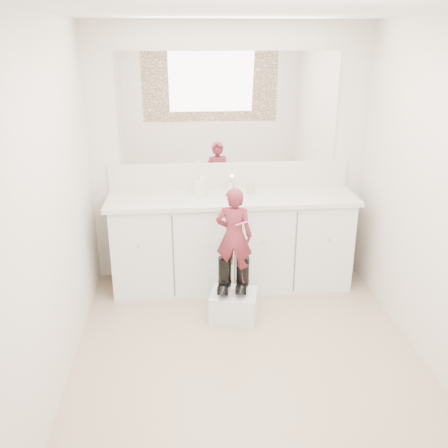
{
  "coord_description": "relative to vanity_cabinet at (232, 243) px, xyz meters",
  "views": [
    {
      "loc": [
        -0.45,
        -3.11,
        2.27
      ],
      "look_at": [
        -0.11,
        0.79,
        0.78
      ],
      "focal_mm": 40.0,
      "sensor_mm": 36.0,
      "label": 1
    }
  ],
  "objects": [
    {
      "name": "floor",
      "position": [
        0.0,
        -1.23,
        -0.42
      ],
      "size": [
        3.0,
        3.0,
        0.0
      ],
      "primitive_type": "plane",
      "color": "#957961",
      "rests_on": "ground"
    },
    {
      "name": "toddler",
      "position": [
        -0.05,
        -0.63,
        0.33
      ],
      "size": [
        0.33,
        0.26,
        0.81
      ],
      "primitive_type": "imported",
      "rotation": [
        0.0,
        0.0,
        2.91
      ],
      "color": "#AE3549",
      "rests_on": "step_stool"
    },
    {
      "name": "step_stool",
      "position": [
        -0.05,
        -0.65,
        -0.3
      ],
      "size": [
        0.44,
        0.4,
        0.24
      ],
      "primitive_type": "cube",
      "rotation": [
        0.0,
        0.0,
        -0.23
      ],
      "color": "silver",
      "rests_on": "floor"
    },
    {
      "name": "boot_left",
      "position": [
        -0.12,
        -0.63,
        -0.02
      ],
      "size": [
        0.16,
        0.23,
        0.32
      ],
      "primitive_type": null,
      "rotation": [
        0.0,
        0.0,
        -0.23
      ],
      "color": "black",
      "rests_on": "step_stool"
    },
    {
      "name": "mirror",
      "position": [
        0.0,
        0.26,
        1.22
      ],
      "size": [
        2.0,
        0.02,
        1.0
      ],
      "primitive_type": "cube",
      "color": "white",
      "rests_on": "wall_back"
    },
    {
      "name": "wall_right",
      "position": [
        1.3,
        -1.23,
        0.78
      ],
      "size": [
        0.0,
        3.0,
        3.0
      ],
      "primitive_type": "plane",
      "rotation": [
        1.57,
        0.0,
        -1.57
      ],
      "color": "beige",
      "rests_on": "floor"
    },
    {
      "name": "boot_right",
      "position": [
        0.03,
        -0.63,
        -0.02
      ],
      "size": [
        0.16,
        0.23,
        0.32
      ],
      "primitive_type": null,
      "rotation": [
        0.0,
        0.0,
        -0.23
      ],
      "color": "black",
      "rests_on": "step_stool"
    },
    {
      "name": "faucet",
      "position": [
        0.0,
        0.15,
        0.52
      ],
      "size": [
        0.08,
        0.08,
        0.1
      ],
      "primitive_type": "cylinder",
      "color": "silver",
      "rests_on": "countertop"
    },
    {
      "name": "wall_back",
      "position": [
        0.0,
        0.27,
        0.77
      ],
      "size": [
        2.6,
        0.0,
        2.6
      ],
      "primitive_type": "plane",
      "rotation": [
        1.57,
        0.0,
        0.0
      ],
      "color": "beige",
      "rests_on": "floor"
    },
    {
      "name": "ceiling",
      "position": [
        0.0,
        -1.23,
        1.97
      ],
      "size": [
        3.0,
        3.0,
        0.0
      ],
      "primitive_type": "plane",
      "rotation": [
        3.14,
        0.0,
        0.0
      ],
      "color": "white",
      "rests_on": "wall_back"
    },
    {
      "name": "wall_front",
      "position": [
        0.0,
        -2.73,
        0.77
      ],
      "size": [
        2.6,
        0.0,
        2.6
      ],
      "primitive_type": "plane",
      "rotation": [
        -1.57,
        0.0,
        0.0
      ],
      "color": "beige",
      "rests_on": "floor"
    },
    {
      "name": "dot_panel",
      "position": [
        0.0,
        -2.71,
        1.22
      ],
      "size": [
        2.0,
        0.01,
        1.2
      ],
      "primitive_type": "cube",
      "color": "#472819",
      "rests_on": "wall_front"
    },
    {
      "name": "soap_bottle",
      "position": [
        -0.28,
        0.07,
        0.57
      ],
      "size": [
        0.13,
        0.13,
        0.22
      ],
      "primitive_type": "imported",
      "rotation": [
        0.0,
        0.0,
        -0.4
      ],
      "color": "silver",
      "rests_on": "countertop"
    },
    {
      "name": "backsplash",
      "position": [
        0.0,
        0.26,
        0.59
      ],
      "size": [
        2.28,
        0.03,
        0.25
      ],
      "primitive_type": "cube",
      "color": "beige",
      "rests_on": "countertop"
    },
    {
      "name": "wall_left",
      "position": [
        -1.3,
        -1.23,
        0.78
      ],
      "size": [
        0.0,
        3.0,
        3.0
      ],
      "primitive_type": "plane",
      "rotation": [
        1.57,
        0.0,
        1.57
      ],
      "color": "beige",
      "rests_on": "floor"
    },
    {
      "name": "vanity_cabinet",
      "position": [
        0.0,
        0.0,
        0.0
      ],
      "size": [
        2.2,
        0.55,
        0.85
      ],
      "primitive_type": "cube",
      "color": "silver",
      "rests_on": "floor"
    },
    {
      "name": "countertop",
      "position": [
        0.0,
        -0.01,
        0.45
      ],
      "size": [
        2.28,
        0.58,
        0.04
      ],
      "primitive_type": "cube",
      "color": "beige",
      "rests_on": "vanity_cabinet"
    },
    {
      "name": "cup",
      "position": [
        0.18,
        0.07,
        0.51
      ],
      "size": [
        0.1,
        0.1,
        0.09
      ],
      "primitive_type": "imported",
      "rotation": [
        0.0,
        0.0,
        -0.05
      ],
      "color": "beige",
      "rests_on": "countertop"
    },
    {
      "name": "toothbrush",
      "position": [
        0.02,
        -0.71,
        0.47
      ],
      "size": [
        0.13,
        0.04,
        0.06
      ],
      "primitive_type": "cylinder",
      "rotation": [
        0.0,
        1.22,
        -0.23
      ],
      "color": "#F55FB8",
      "rests_on": "toddler"
    }
  ]
}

